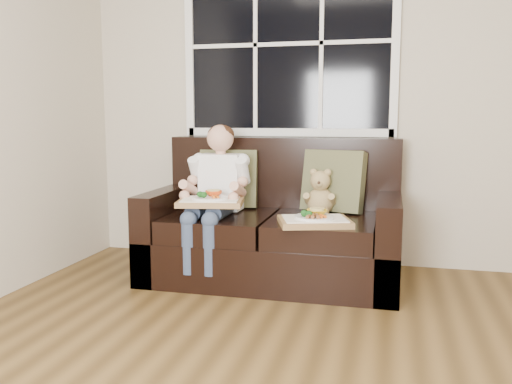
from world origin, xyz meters
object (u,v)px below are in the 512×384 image
(tray_left, at_px, (211,200))
(child, at_px, (216,183))
(teddy_bear, at_px, (320,195))
(tray_right, at_px, (315,220))
(loveseat, at_px, (274,233))

(tray_left, bearing_deg, child, 86.94)
(teddy_bear, xyz_separation_m, tray_left, (-0.67, -0.36, -0.01))
(tray_left, distance_m, tray_right, 0.69)
(loveseat, xyz_separation_m, child, (-0.38, -0.12, 0.35))
(child, bearing_deg, tray_right, -17.20)
(tray_left, height_order, tray_right, tray_left)
(child, distance_m, tray_left, 0.22)
(loveseat, bearing_deg, tray_right, -46.38)
(loveseat, height_order, tray_right, loveseat)
(tray_right, bearing_deg, teddy_bear, 74.49)
(child, height_order, teddy_bear, child)
(teddy_bear, bearing_deg, tray_left, -151.54)
(teddy_bear, distance_m, tray_right, 0.39)
(loveseat, distance_m, child, 0.53)
(loveseat, relative_size, tray_right, 3.33)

